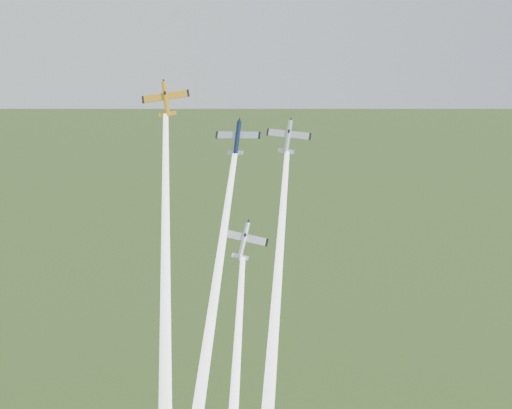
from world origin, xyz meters
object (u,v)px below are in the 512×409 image
Objects in this scene: plane_silver_right at (288,137)px; plane_silver_low at (244,240)px; plane_navy at (237,138)px; plane_yellow at (166,99)px.

plane_silver_low is (-10.17, -8.55, -17.36)m from plane_silver_right.
plane_silver_right is at bearing 56.30° from plane_silver_low.
plane_navy reaches higher than plane_silver_right.
plane_silver_low is at bearing -29.82° from plane_yellow.
plane_silver_right is (22.84, -0.75, -7.53)m from plane_yellow.
plane_navy is 0.95× the size of plane_silver_low.
plane_yellow reaches higher than plane_silver_right.
plane_navy is at bearing 117.91° from plane_silver_low.
plane_silver_right is at bearing 4.57° from plane_yellow.
plane_silver_low is (0.60, -2.89, -18.44)m from plane_navy.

